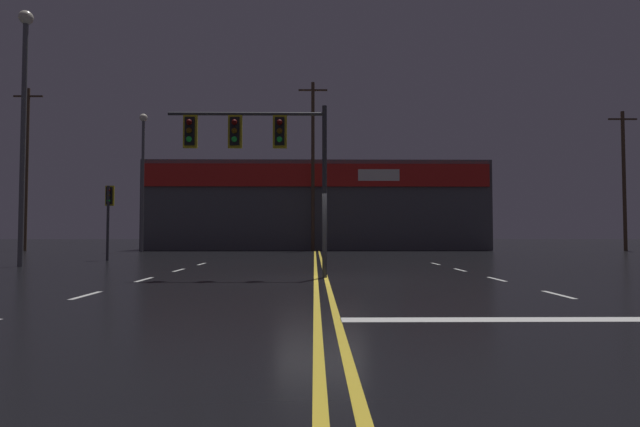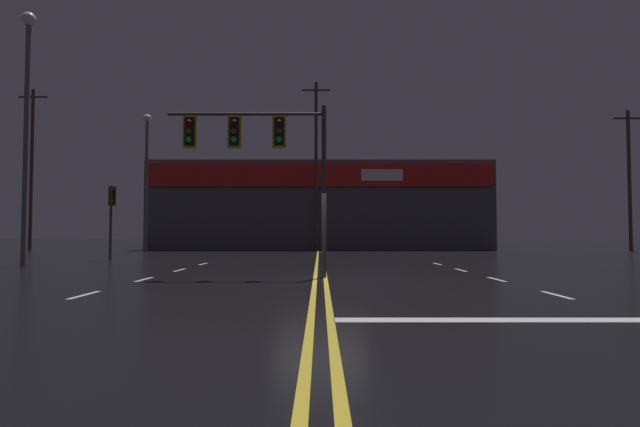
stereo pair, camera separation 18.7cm
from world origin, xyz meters
name	(u,v)px [view 2 (the right image)]	position (x,y,z in m)	size (l,w,h in m)	color
ground_plane	(320,279)	(0.00, 0.00, 0.00)	(200.00, 200.00, 0.00)	black
road_markings	(358,284)	(0.97, -1.29, 0.00)	(14.92, 60.00, 0.01)	gold
traffic_signal_median	(255,143)	(-1.95, 0.55, 4.02)	(4.75, 0.36, 5.14)	#38383D
traffic_signal_corner_northwest	(112,205)	(-10.23, 10.16, 2.68)	(0.42, 0.36, 3.65)	#38383D
streetlight_near_left	(27,105)	(-11.82, 5.63, 6.49)	(0.56, 0.56, 10.28)	#59595E
streetlight_median_approach	(146,164)	(-12.42, 21.22, 6.26)	(0.56, 0.56, 9.86)	#59595E
building_backdrop	(320,208)	(0.00, 29.17, 3.53)	(27.28, 10.23, 7.04)	#4C4C51
utility_pole_row	(312,169)	(-0.61, 23.43, 6.21)	(47.62, 0.26, 12.86)	#4C3828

